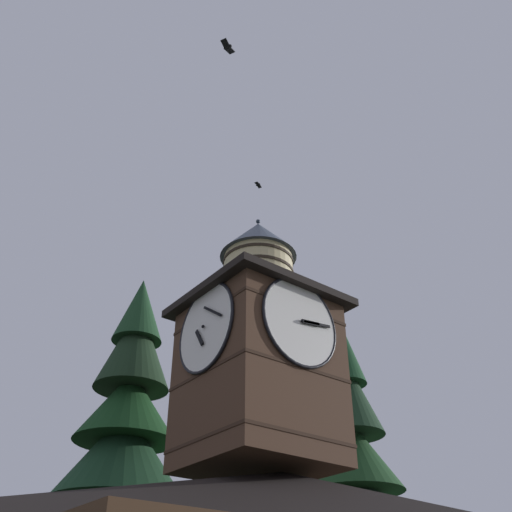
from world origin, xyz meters
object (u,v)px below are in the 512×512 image
(pine_tree_behind, at_px, (119,488))
(flying_bird_low, at_px, (228,47))
(flying_bird_high, at_px, (258,185))
(clock_tower, at_px, (258,353))
(pine_tree_aside, at_px, (356,505))
(moon, at_px, (86,482))

(pine_tree_behind, bearing_deg, flying_bird_low, 75.37)
(flying_bird_high, xyz_separation_m, flying_bird_low, (6.15, 6.32, -1.61))
(flying_bird_high, bearing_deg, pine_tree_behind, -37.43)
(clock_tower, bearing_deg, pine_tree_aside, -150.35)
(pine_tree_behind, height_order, flying_bird_low, flying_bird_low)
(clock_tower, xyz_separation_m, moon, (-12.40, -42.39, 4.76))
(flying_bird_high, height_order, flying_bird_low, flying_bird_high)
(pine_tree_behind, bearing_deg, flying_bird_high, 142.57)
(pine_tree_behind, bearing_deg, moon, -110.75)
(clock_tower, relative_size, pine_tree_aside, 0.57)
(pine_tree_aside, xyz_separation_m, moon, (-2.69, -36.87, 7.47))
(clock_tower, xyz_separation_m, pine_tree_aside, (-9.70, -5.52, -2.70))
(pine_tree_behind, distance_m, flying_bird_high, 14.03)
(pine_tree_behind, distance_m, moon, 40.00)
(pine_tree_behind, xyz_separation_m, pine_tree_aside, (-11.19, 0.23, 0.61))
(moon, relative_size, flying_bird_high, 3.73)
(clock_tower, relative_size, moon, 4.97)
(pine_tree_behind, height_order, pine_tree_aside, pine_tree_aside)
(flying_bird_high, distance_m, flying_bird_low, 8.96)
(clock_tower, bearing_deg, flying_bird_high, -128.07)
(pine_tree_behind, height_order, moon, moon)
(pine_tree_behind, relative_size, moon, 8.01)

